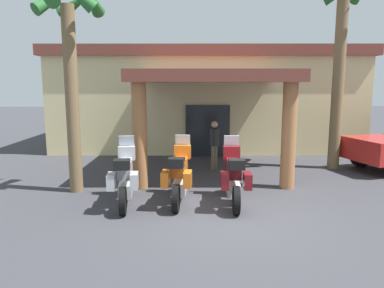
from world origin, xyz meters
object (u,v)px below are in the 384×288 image
motorcycle_silver (125,177)px  motorcycle_orange (179,175)px  pedestrian (214,142)px  palm_tree_roadside (70,43)px  palm_tree_near_portico (341,32)px  motorcycle_maroon (234,177)px  motel_building (205,98)px

motorcycle_silver → motorcycle_orange: same height
motorcycle_orange → pedestrian: (1.21, 3.58, 0.28)m
motorcycle_orange → palm_tree_roadside: bearing=76.2°
pedestrian → palm_tree_near_portico: size_ratio=0.25×
palm_tree_near_portico → motorcycle_orange: bearing=-146.5°
palm_tree_roadside → motorcycle_orange: bearing=-20.1°
motorcycle_silver → palm_tree_near_portico: 8.71m
palm_tree_roadside → palm_tree_near_portico: (8.30, 2.56, 0.64)m
pedestrian → motorcycle_silver: bearing=-90.7°
palm_tree_roadside → palm_tree_near_portico: 8.71m
pedestrian → palm_tree_roadside: size_ratio=0.29×
motorcycle_silver → motorcycle_maroon: bearing=-95.1°
motorcycle_orange → palm_tree_near_portico: size_ratio=0.32×
motorcycle_maroon → palm_tree_roadside: (-4.19, 1.24, 3.31)m
motorcycle_silver → motorcycle_orange: size_ratio=1.00×
motorcycle_orange → palm_tree_near_portico: palm_tree_near_portico is taller
motorcycle_silver → motorcycle_maroon: (2.68, -0.06, 0.00)m
motorcycle_orange → motorcycle_maroon: bearing=-92.0°
motorcycle_silver → palm_tree_near_portico: palm_tree_near_portico is taller
motel_building → pedestrian: motel_building is taller
motorcycle_maroon → palm_tree_roadside: 5.49m
motorcycle_maroon → palm_tree_near_portico: 6.86m
motel_building → motorcycle_silver: motel_building is taller
motorcycle_maroon → motorcycle_silver: bearing=92.2°
motorcycle_maroon → pedestrian: (-0.13, 3.78, 0.28)m
motel_building → pedestrian: (-0.05, -5.37, -1.31)m
palm_tree_roadside → pedestrian: bearing=31.9°
motel_building → motorcycle_orange: size_ratio=6.32×
pedestrian → palm_tree_near_portico: bearing=34.2°
motorcycle_orange → palm_tree_roadside: size_ratio=0.39×
motorcycle_orange → pedestrian: pedestrian is taller
pedestrian → palm_tree_near_portico: 5.61m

